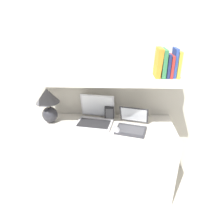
% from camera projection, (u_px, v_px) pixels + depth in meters
% --- Properties ---
extents(ground_plane, '(12.00, 12.00, 0.00)m').
position_uv_depth(ground_plane, '(103.00, 204.00, 1.95)').
color(ground_plane, '#B2AD9E').
extents(wall_back, '(6.00, 0.05, 2.40)m').
position_uv_depth(wall_back, '(106.00, 68.00, 1.96)').
color(wall_back, beige).
rests_on(wall_back, ground_plane).
extents(desk, '(1.32, 0.53, 0.73)m').
position_uv_depth(desk, '(105.00, 158.00, 2.03)').
color(desk, silver).
rests_on(desk, ground_plane).
extents(back_riser, '(1.32, 0.04, 1.17)m').
position_uv_depth(back_riser, '(106.00, 125.00, 2.19)').
color(back_riser, beige).
rests_on(back_riser, ground_plane).
extents(shelf, '(1.32, 0.47, 0.03)m').
position_uv_depth(shelf, '(104.00, 77.00, 1.74)').
color(shelf, silver).
rests_on(shelf, back_riser).
extents(table_lamp, '(0.22, 0.22, 0.34)m').
position_uv_depth(table_lamp, '(48.00, 102.00, 1.87)').
color(table_lamp, '#2D2D33').
rests_on(table_lamp, desk).
extents(laptop_large, '(0.38, 0.33, 0.26)m').
position_uv_depth(laptop_large, '(95.00, 117.00, 1.93)').
color(laptop_large, silver).
rests_on(laptop_large, desk).
extents(laptop_small, '(0.32, 0.32, 0.19)m').
position_uv_depth(laptop_small, '(132.00, 125.00, 1.82)').
color(laptop_small, '#333338').
rests_on(laptop_small, desk).
extents(computer_mouse, '(0.09, 0.13, 0.03)m').
position_uv_depth(computer_mouse, '(116.00, 130.00, 1.79)').
color(computer_mouse, '#99999E').
rests_on(computer_mouse, desk).
extents(router_box, '(0.09, 0.08, 0.14)m').
position_uv_depth(router_box, '(109.00, 112.00, 2.00)').
color(router_box, black).
rests_on(router_box, desk).
extents(book_yellow, '(0.02, 0.18, 0.22)m').
position_uv_depth(book_yellow, '(177.00, 64.00, 1.66)').
color(book_yellow, gold).
rests_on(book_yellow, shelf).
extents(book_blue, '(0.02, 0.14, 0.24)m').
position_uv_depth(book_blue, '(174.00, 63.00, 1.66)').
color(book_blue, '#284293').
rests_on(book_blue, shelf).
extents(book_red, '(0.02, 0.17, 0.18)m').
position_uv_depth(book_red, '(171.00, 66.00, 1.67)').
color(book_red, '#A82823').
rests_on(book_red, shelf).
extents(book_navy, '(0.02, 0.16, 0.19)m').
position_uv_depth(book_navy, '(168.00, 65.00, 1.67)').
color(book_navy, navy).
rests_on(book_navy, shelf).
extents(book_green, '(0.03, 0.18, 0.23)m').
position_uv_depth(book_green, '(163.00, 63.00, 1.66)').
color(book_green, '#2D7042').
rests_on(book_green, shelf).
extents(book_orange, '(0.05, 0.17, 0.24)m').
position_uv_depth(book_orange, '(158.00, 63.00, 1.66)').
color(book_orange, orange).
rests_on(book_orange, shelf).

